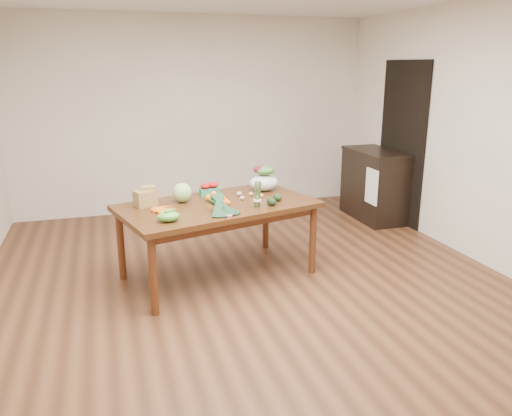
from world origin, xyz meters
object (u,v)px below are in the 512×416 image
object	(u,v)px
paper_bag	(145,197)
kale_bunch	(224,206)
cabinet	(374,185)
salad_bag	(264,180)
asparagus_bundle	(257,194)
cabbage	(182,193)
mandarin_cluster	(222,200)
dining_table	(218,240)

from	to	relation	value
paper_bag	kale_bunch	size ratio (longest dim) A/B	0.65
cabinet	salad_bag	bearing A→B (deg)	-153.31
asparagus_bundle	cabbage	bearing A→B (deg)	135.17
kale_bunch	mandarin_cluster	bearing A→B (deg)	64.55
cabinet	mandarin_cluster	distance (m)	2.81
dining_table	cabinet	size ratio (longest dim) A/B	1.80
dining_table	paper_bag	distance (m)	0.82
cabinet	cabbage	xyz separation A→B (m)	(-2.78, -1.15, 0.37)
paper_bag	mandarin_cluster	size ratio (longest dim) A/B	1.44
kale_bunch	salad_bag	distance (m)	0.95
kale_bunch	salad_bag	bearing A→B (deg)	34.95
dining_table	salad_bag	bearing A→B (deg)	16.28
dining_table	kale_bunch	xyz separation A→B (m)	(-0.03, -0.37, 0.45)
cabbage	mandarin_cluster	xyz separation A→B (m)	(0.34, -0.20, -0.05)
cabbage	dining_table	bearing A→B (deg)	-26.56
asparagus_bundle	salad_bag	size ratio (longest dim) A/B	0.81
dining_table	asparagus_bundle	bearing A→B (deg)	-47.67
dining_table	asparagus_bundle	size ratio (longest dim) A/B	7.36
asparagus_bundle	kale_bunch	bearing A→B (deg)	-171.53
cabinet	salad_bag	size ratio (longest dim) A/B	3.30
cabinet	mandarin_cluster	bearing A→B (deg)	-151.01
salad_bag	dining_table	bearing A→B (deg)	-148.71
paper_bag	mandarin_cluster	xyz separation A→B (m)	(0.70, -0.17, -0.05)
dining_table	asparagus_bundle	world-z (taller)	asparagus_bundle
cabbage	kale_bunch	bearing A→B (deg)	-61.80
kale_bunch	paper_bag	bearing A→B (deg)	127.37
cabbage	salad_bag	xyz separation A→B (m)	(0.90, 0.20, 0.03)
mandarin_cluster	kale_bunch	distance (m)	0.33
cabinet	asparagus_bundle	xyz separation A→B (m)	(-2.13, -1.52, 0.40)
mandarin_cluster	salad_bag	world-z (taller)	salad_bag
paper_bag	salad_bag	size ratio (longest dim) A/B	0.84
cabbage	mandarin_cluster	bearing A→B (deg)	-30.62
dining_table	mandarin_cluster	world-z (taller)	mandarin_cluster
kale_bunch	salad_bag	world-z (taller)	salad_bag
cabinet	cabbage	bearing A→B (deg)	-157.59
salad_bag	asparagus_bundle	bearing A→B (deg)	-113.54
cabinet	asparagus_bundle	bearing A→B (deg)	-144.55
dining_table	salad_bag	xyz separation A→B (m)	(0.59, 0.36, 0.49)
asparagus_bundle	dining_table	bearing A→B (deg)	132.33
mandarin_cluster	cabbage	bearing A→B (deg)	149.38
paper_bag	mandarin_cluster	world-z (taller)	paper_bag
kale_bunch	salad_bag	size ratio (longest dim) A/B	1.29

